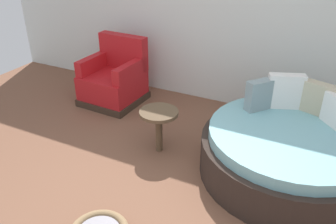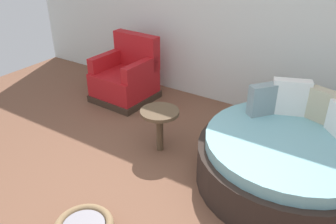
{
  "view_description": "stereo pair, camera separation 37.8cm",
  "coord_description": "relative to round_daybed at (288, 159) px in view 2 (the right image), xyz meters",
  "views": [
    {
      "loc": [
        1.21,
        -2.05,
        2.35
      ],
      "look_at": [
        -0.28,
        0.93,
        0.55
      ],
      "focal_mm": 37.39,
      "sensor_mm": 36.0,
      "label": 1
    },
    {
      "loc": [
        1.54,
        -1.86,
        2.35
      ],
      "look_at": [
        -0.28,
        0.93,
        0.55
      ],
      "focal_mm": 37.39,
      "sensor_mm": 36.0,
      "label": 2
    }
  ],
  "objects": [
    {
      "name": "side_table",
      "position": [
        -1.4,
        -0.23,
        0.16
      ],
      "size": [
        0.44,
        0.44,
        0.52
      ],
      "color": "brown",
      "rests_on": "ground_plane"
    },
    {
      "name": "ground_plane",
      "position": [
        -0.99,
        -1.18,
        -0.28
      ],
      "size": [
        8.0,
        8.0,
        0.02
      ],
      "primitive_type": "cube",
      "color": "brown"
    },
    {
      "name": "back_wall",
      "position": [
        -0.99,
        1.37,
        1.23
      ],
      "size": [
        8.0,
        0.12,
        3.01
      ],
      "primitive_type": "cube",
      "color": "silver",
      "rests_on": "ground_plane"
    },
    {
      "name": "round_daybed",
      "position": [
        0.0,
        0.0,
        0.0
      ],
      "size": [
        1.81,
        1.81,
        0.92
      ],
      "color": "#2D231E",
      "rests_on": "ground_plane"
    },
    {
      "name": "red_armchair",
      "position": [
        -2.6,
        0.64,
        0.06
      ],
      "size": [
        0.83,
        0.83,
        0.94
      ],
      "color": "#38281E",
      "rests_on": "ground_plane"
    }
  ]
}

